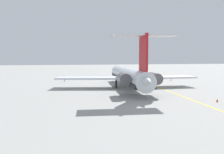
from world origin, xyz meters
name	(u,v)px	position (x,y,z in m)	size (l,w,h in m)	color
ground	(178,86)	(0.00, 0.00, 0.00)	(395.54, 395.54, 0.00)	#9E9E99
main_jetliner	(128,75)	(-0.24, 13.67, 3.18)	(40.06, 35.42, 11.66)	silver
ground_crew_near_nose	(171,77)	(14.54, -5.70, 1.14)	(0.41, 0.29, 1.80)	black
ground_crew_near_tail	(64,78)	(19.22, 28.70, 1.16)	(0.46, 0.29, 1.83)	black
safety_cone_nose	(217,100)	(-20.32, 4.24, 0.28)	(0.40, 0.40, 0.55)	#EA590F
taxiway_centreline	(156,87)	(0.88, 5.71, 0.00)	(94.92, 0.36, 0.01)	gold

